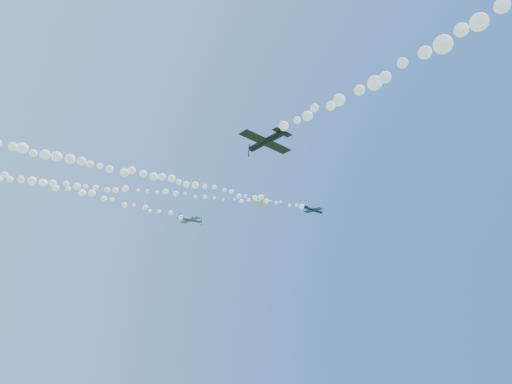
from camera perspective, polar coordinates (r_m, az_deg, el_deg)
plane_white at (r=107.33m, az=0.86°, el=-1.31°), size 6.26×6.47×2.10m
smoke_trail_white at (r=105.01m, az=-21.14°, el=0.66°), size 70.95×33.41×2.77m
plane_navy at (r=107.40m, az=7.61°, el=-2.37°), size 6.42×6.70×2.53m
smoke_trail_navy at (r=91.61m, az=-11.32°, el=1.55°), size 68.96×13.48×2.56m
plane_grey at (r=102.27m, az=-8.75°, el=-3.66°), size 6.75×7.02×1.79m
plane_black at (r=61.04m, az=1.34°, el=6.78°), size 8.48×8.14×2.23m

